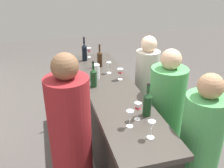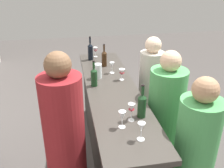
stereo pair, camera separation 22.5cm
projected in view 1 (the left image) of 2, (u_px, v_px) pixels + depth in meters
ground_plane at (112, 157)px, 3.24m from camera, size 12.00×12.00×0.00m
bar_counter at (112, 124)px, 3.03m from camera, size 2.45×0.56×0.98m
wine_bottle_leftmost_olive_green at (147, 103)px, 2.27m from camera, size 0.08×0.08×0.32m
wine_bottle_second_left_olive_green at (94, 77)px, 2.82m from camera, size 0.07×0.07×0.30m
wine_bottle_center_amber_brown at (100, 58)px, 3.38m from camera, size 0.07×0.07×0.31m
wine_bottle_second_right_near_black at (84, 52)px, 3.58m from camera, size 0.07×0.07×0.34m
wine_glass_near_left at (120, 72)px, 3.00m from camera, size 0.07×0.07×0.14m
wine_glass_near_center at (109, 66)px, 3.18m from camera, size 0.06×0.06×0.14m
wine_glass_near_right at (151, 126)px, 1.97m from camera, size 0.06×0.06×0.15m
wine_glass_far_left at (138, 108)px, 2.21m from camera, size 0.06×0.06×0.17m
wine_glass_far_center at (89, 51)px, 3.72m from camera, size 0.07×0.07×0.15m
wine_glass_far_right at (130, 116)px, 2.11m from camera, size 0.06×0.06×0.15m
water_pitcher at (96, 72)px, 3.03m from camera, size 0.09×0.09×0.18m
person_left_guest at (146, 90)px, 3.48m from camera, size 0.41×0.41×1.42m
person_center_guest at (199, 153)px, 2.33m from camera, size 0.43×0.43×1.45m
person_right_guest at (165, 118)px, 2.83m from camera, size 0.49×0.49×1.48m
person_server_behind at (72, 146)px, 2.28m from camera, size 0.45×0.45×1.62m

